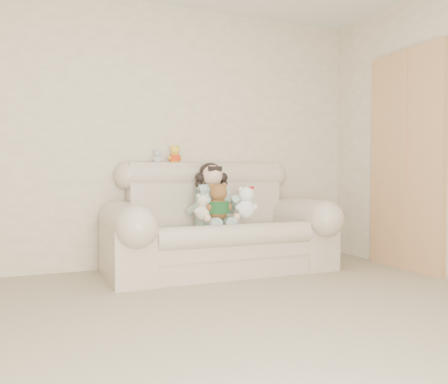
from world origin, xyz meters
TOP-DOWN VIEW (x-y plane):
  - floor at (0.00, 0.00)m, footprint 5.00×5.00m
  - wall_back at (0.00, 2.50)m, footprint 4.50×0.00m
  - sofa at (0.54, 2.00)m, footprint 2.10×0.95m
  - door_panel at (2.22, 1.40)m, footprint 0.06×0.90m
  - seated_child at (0.49, 2.08)m, footprint 0.37×0.46m
  - brown_teddy at (0.47, 1.87)m, footprint 0.28×0.23m
  - white_cat at (0.75, 1.88)m, footprint 0.25×0.20m
  - cream_teddy at (0.33, 1.89)m, footprint 0.22×0.19m
  - yellow_mini_bear at (0.22, 2.38)m, footprint 0.15×0.12m
  - grey_mini_plush at (0.03, 2.35)m, footprint 0.12×0.10m

SIDE VIEW (x-z plane):
  - floor at x=0.00m, z-range 0.00..0.00m
  - sofa at x=0.54m, z-range 0.00..1.03m
  - cream_teddy at x=0.33m, z-range 0.50..0.78m
  - white_cat at x=0.75m, z-range 0.50..0.86m
  - brown_teddy at x=0.47m, z-range 0.50..0.90m
  - seated_child at x=0.49m, z-range 0.42..1.04m
  - door_panel at x=2.22m, z-range 0.00..2.10m
  - grey_mini_plush at x=0.03m, z-range 1.01..1.18m
  - yellow_mini_bear at x=0.22m, z-range 1.01..1.23m
  - wall_back at x=0.00m, z-range -0.95..3.55m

